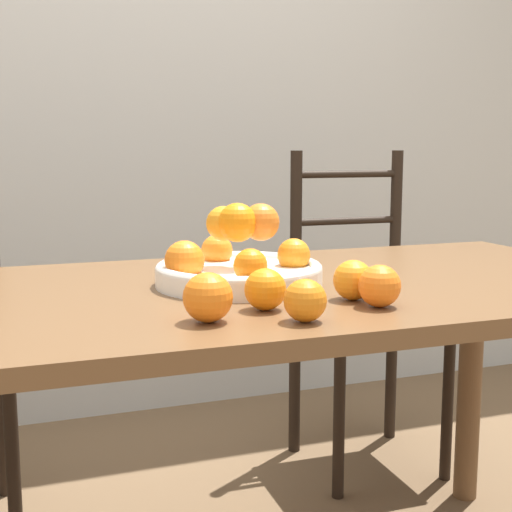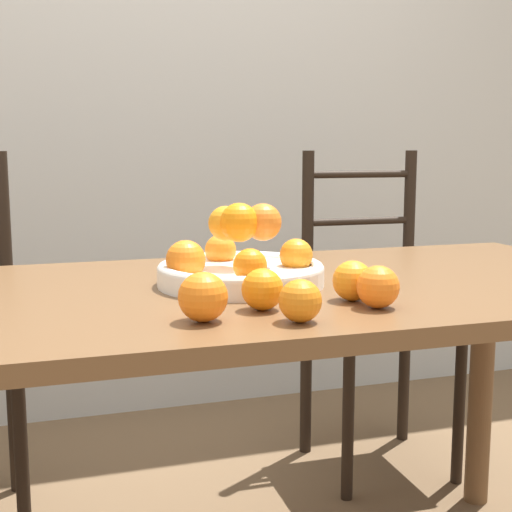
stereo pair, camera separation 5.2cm
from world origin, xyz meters
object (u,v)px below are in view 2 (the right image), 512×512
fruit_bowl (240,264)px  orange_loose_0 (353,281)px  orange_loose_1 (262,289)px  orange_loose_2 (300,301)px  chair_right (375,320)px  orange_loose_4 (378,287)px  orange_loose_3 (203,297)px

fruit_bowl → orange_loose_0: (0.16, -0.21, -0.01)m
orange_loose_1 → orange_loose_2: size_ratio=1.04×
orange_loose_2 → fruit_bowl: bearing=90.7°
fruit_bowl → orange_loose_1: 0.23m
orange_loose_1 → orange_loose_2: (0.03, -0.10, -0.00)m
orange_loose_1 → chair_right: 1.19m
fruit_bowl → orange_loose_1: (-0.03, -0.23, -0.01)m
fruit_bowl → chair_right: (0.67, 0.68, -0.33)m
orange_loose_1 → orange_loose_2: bearing=-72.8°
orange_loose_4 → orange_loose_1: bearing=166.9°
fruit_bowl → chair_right: chair_right is taller
fruit_bowl → orange_loose_2: fruit_bowl is taller
orange_loose_4 → chair_right: bearing=62.7°
orange_loose_4 → orange_loose_0: bearing=103.1°
orange_loose_1 → orange_loose_4: 0.21m
orange_loose_3 → chair_right: 1.30m
orange_loose_2 → orange_loose_1: bearing=107.2°
orange_loose_3 → chair_right: chair_right is taller
orange_loose_2 → chair_right: bearing=56.8°
orange_loose_0 → orange_loose_2: size_ratio=1.06×
orange_loose_1 → orange_loose_0: bearing=7.1°
orange_loose_3 → chair_right: bearing=49.7°
fruit_bowl → orange_loose_2: size_ratio=4.83×
orange_loose_0 → orange_loose_1: (-0.18, -0.02, -0.00)m
orange_loose_3 → chair_right: (0.81, 0.96, -0.32)m
orange_loose_0 → chair_right: (0.51, 0.89, -0.32)m
orange_loose_3 → orange_loose_0: bearing=13.4°
fruit_bowl → orange_loose_1: size_ratio=4.65×
orange_loose_2 → orange_loose_4: bearing=18.0°
orange_loose_2 → orange_loose_4: 0.18m
orange_loose_0 → orange_loose_1: size_ratio=1.02×
orange_loose_0 → orange_loose_3: bearing=-166.6°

